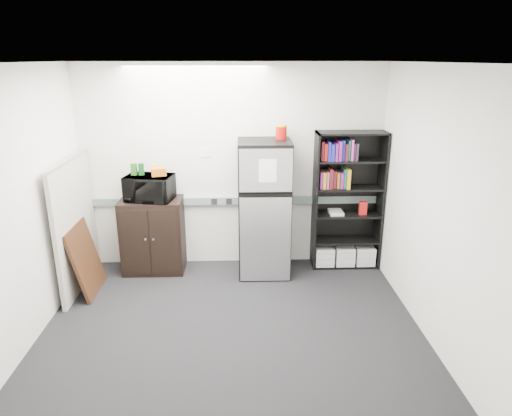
# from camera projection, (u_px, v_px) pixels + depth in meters

# --- Properties ---
(floor) EXTENTS (4.00, 4.00, 0.00)m
(floor) POSITION_uv_depth(u_px,v_px,m) (232.00, 330.00, 4.82)
(floor) COLOR black
(floor) RESTS_ON ground
(wall_back) EXTENTS (4.00, 0.02, 2.70)m
(wall_back) POSITION_uv_depth(u_px,v_px,m) (232.00, 168.00, 6.06)
(wall_back) COLOR silver
(wall_back) RESTS_ON floor
(wall_right) EXTENTS (0.02, 3.50, 2.70)m
(wall_right) POSITION_uv_depth(u_px,v_px,m) (434.00, 207.00, 4.47)
(wall_right) COLOR silver
(wall_right) RESTS_ON floor
(wall_left) EXTENTS (0.02, 3.50, 2.70)m
(wall_left) POSITION_uv_depth(u_px,v_px,m) (19.00, 212.00, 4.33)
(wall_left) COLOR silver
(wall_left) RESTS_ON floor
(ceiling) EXTENTS (4.00, 3.50, 0.02)m
(ceiling) POSITION_uv_depth(u_px,v_px,m) (227.00, 63.00, 3.98)
(ceiling) COLOR white
(ceiling) RESTS_ON wall_back
(electrical_raceway) EXTENTS (3.92, 0.05, 0.10)m
(electrical_raceway) POSITION_uv_depth(u_px,v_px,m) (233.00, 201.00, 6.17)
(electrical_raceway) COLOR slate
(electrical_raceway) RESTS_ON wall_back
(wall_note) EXTENTS (0.14, 0.00, 0.10)m
(wall_note) POSITION_uv_depth(u_px,v_px,m) (205.00, 153.00, 5.98)
(wall_note) COLOR white
(wall_note) RESTS_ON wall_back
(bookshelf) EXTENTS (0.90, 0.34, 1.85)m
(bookshelf) POSITION_uv_depth(u_px,v_px,m) (347.00, 202.00, 6.07)
(bookshelf) COLOR black
(bookshelf) RESTS_ON floor
(cubicle_partition) EXTENTS (0.06, 1.30, 1.62)m
(cubicle_partition) POSITION_uv_depth(u_px,v_px,m) (76.00, 225.00, 5.53)
(cubicle_partition) COLOR gray
(cubicle_partition) RESTS_ON floor
(cabinet) EXTENTS (0.80, 0.53, 1.00)m
(cabinet) POSITION_uv_depth(u_px,v_px,m) (153.00, 235.00, 6.05)
(cabinet) COLOR black
(cabinet) RESTS_ON floor
(microwave) EXTENTS (0.65, 0.49, 0.32)m
(microwave) POSITION_uv_depth(u_px,v_px,m) (149.00, 188.00, 5.83)
(microwave) COLOR black
(microwave) RESTS_ON cabinet
(snack_box_a) EXTENTS (0.08, 0.06, 0.15)m
(snack_box_a) POSITION_uv_depth(u_px,v_px,m) (134.00, 169.00, 5.78)
(snack_box_a) COLOR #225B1A
(snack_box_a) RESTS_ON microwave
(snack_box_b) EXTENTS (0.08, 0.06, 0.15)m
(snack_box_b) POSITION_uv_depth(u_px,v_px,m) (141.00, 169.00, 5.79)
(snack_box_b) COLOR #0D3D11
(snack_box_b) RESTS_ON microwave
(snack_box_c) EXTENTS (0.08, 0.07, 0.14)m
(snack_box_c) POSITION_uv_depth(u_px,v_px,m) (154.00, 169.00, 5.80)
(snack_box_c) COLOR gold
(snack_box_c) RESTS_ON microwave
(snack_bag) EXTENTS (0.20, 0.14, 0.10)m
(snack_bag) POSITION_uv_depth(u_px,v_px,m) (159.00, 172.00, 5.76)
(snack_bag) COLOR #C55C13
(snack_bag) RESTS_ON microwave
(refrigerator) EXTENTS (0.67, 0.69, 1.77)m
(refrigerator) POSITION_uv_depth(u_px,v_px,m) (264.00, 208.00, 5.91)
(refrigerator) COLOR black
(refrigerator) RESTS_ON floor
(coffee_can) EXTENTS (0.15, 0.15, 0.20)m
(coffee_can) POSITION_uv_depth(u_px,v_px,m) (281.00, 131.00, 5.73)
(coffee_can) COLOR #A01107
(coffee_can) RESTS_ON refrigerator
(framed_poster) EXTENTS (0.24, 0.68, 0.86)m
(framed_poster) POSITION_uv_depth(u_px,v_px,m) (86.00, 259.00, 5.49)
(framed_poster) COLOR black
(framed_poster) RESTS_ON floor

